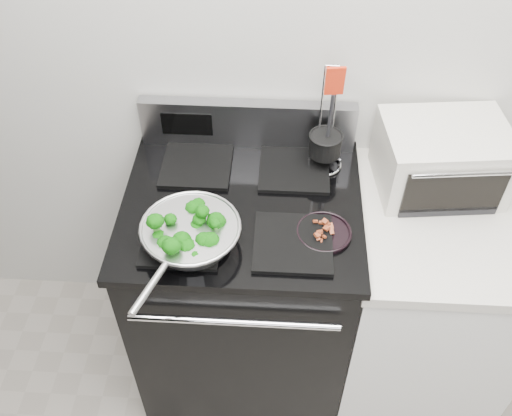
# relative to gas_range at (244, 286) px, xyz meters

# --- Properties ---
(back_wall) EXTENTS (4.00, 0.02, 2.70)m
(back_wall) POSITION_rel_gas_range_xyz_m (0.30, 0.34, 0.86)
(back_wall) COLOR #B7B5AD
(back_wall) RESTS_ON ground
(gas_range) EXTENTS (0.79, 0.69, 1.13)m
(gas_range) POSITION_rel_gas_range_xyz_m (0.00, 0.00, 0.00)
(gas_range) COLOR black
(gas_range) RESTS_ON floor
(counter) EXTENTS (0.62, 0.68, 0.92)m
(counter) POSITION_rel_gas_range_xyz_m (0.68, -0.00, -0.03)
(counter) COLOR white
(counter) RESTS_ON floor
(skillet) EXTENTS (0.31, 0.47, 0.07)m
(skillet) POSITION_rel_gas_range_xyz_m (-0.14, -0.19, 0.51)
(skillet) COLOR silver
(skillet) RESTS_ON gas_range
(broccoli_pile) EXTENTS (0.24, 0.24, 0.08)m
(broccoli_pile) POSITION_rel_gas_range_xyz_m (-0.14, -0.19, 0.53)
(broccoli_pile) COLOR #043304
(broccoli_pile) RESTS_ON skillet
(bacon_plate) EXTENTS (0.17, 0.17, 0.04)m
(bacon_plate) POSITION_rel_gas_range_xyz_m (0.27, -0.12, 0.48)
(bacon_plate) COLOR black
(bacon_plate) RESTS_ON gas_range
(utensil_holder) EXTENTS (0.13, 0.13, 0.40)m
(utensil_holder) POSITION_rel_gas_range_xyz_m (0.27, 0.20, 0.53)
(utensil_holder) COLOR silver
(utensil_holder) RESTS_ON gas_range
(toaster_oven) EXTENTS (0.43, 0.35, 0.23)m
(toaster_oven) POSITION_rel_gas_range_xyz_m (0.66, 0.16, 0.55)
(toaster_oven) COLOR silver
(toaster_oven) RESTS_ON counter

